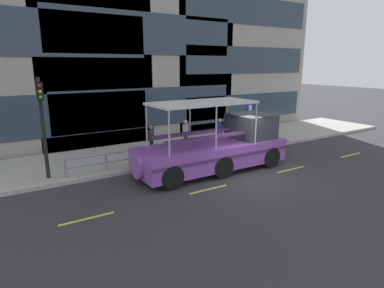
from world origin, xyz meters
name	(u,v)px	position (x,y,z in m)	size (l,w,h in m)	color
ground_plane	(246,175)	(0.00, 0.00, 0.00)	(120.00, 120.00, 0.00)	#333335
sidewalk	(183,147)	(0.00, 5.60, 0.09)	(32.00, 4.80, 0.18)	#A8A59E
curb_edge	(207,157)	(0.00, 3.11, 0.09)	(32.00, 0.18, 0.18)	#B2ADA3
lane_centreline	(253,179)	(0.00, -0.49, 0.00)	(25.80, 0.12, 0.01)	#DBD64C
curb_guardrail	(189,146)	(-0.88, 3.45, 0.73)	(12.41, 0.09, 0.82)	gray
traffic_light_pole	(42,119)	(-7.68, 3.78, 2.73)	(0.24, 0.46, 4.21)	black
parking_sign	(249,115)	(3.80, 4.12, 1.91)	(0.60, 0.12, 2.55)	#4C4F54
duck_tour_boat	(221,147)	(-0.36, 1.39, 1.06)	(9.08, 2.48, 3.28)	purple
pedestrian_near_bow	(220,129)	(2.01, 4.70, 1.14)	(0.36, 0.33, 1.59)	#1E2338
pedestrian_mid_left	(186,131)	(-0.18, 4.98, 1.19)	(0.47, 0.26, 1.67)	#47423D
pedestrian_mid_right	(151,137)	(-2.42, 4.74, 1.15)	(0.41, 0.31, 1.60)	#1E2338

